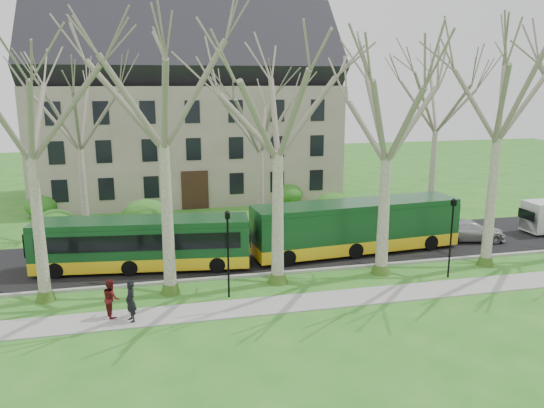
{
  "coord_description": "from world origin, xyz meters",
  "views": [
    {
      "loc": [
        -9.4,
        -25.3,
        10.4
      ],
      "look_at": [
        -2.9,
        3.0,
        3.65
      ],
      "focal_mm": 35.0,
      "sensor_mm": 36.0,
      "label": 1
    }
  ],
  "objects_px": {
    "bus_lead": "(143,243)",
    "pedestrian_b": "(111,298)",
    "sedan": "(469,230)",
    "pedestrian_a": "(131,301)",
    "bus_follow": "(356,226)"
  },
  "relations": [
    {
      "from": "bus_lead",
      "to": "pedestrian_b",
      "type": "relative_size",
      "value": 6.78
    },
    {
      "from": "sedan",
      "to": "pedestrian_b",
      "type": "bearing_deg",
      "value": 119.4
    },
    {
      "from": "bus_lead",
      "to": "sedan",
      "type": "distance_m",
      "value": 21.07
    },
    {
      "from": "sedan",
      "to": "pedestrian_b",
      "type": "height_order",
      "value": "pedestrian_b"
    },
    {
      "from": "sedan",
      "to": "pedestrian_a",
      "type": "distance_m",
      "value": 22.81
    },
    {
      "from": "pedestrian_a",
      "to": "sedan",
      "type": "bearing_deg",
      "value": 87.75
    },
    {
      "from": "bus_follow",
      "to": "pedestrian_a",
      "type": "xyz_separation_m",
      "value": [
        -13.32,
        -7.04,
        -0.69
      ]
    },
    {
      "from": "pedestrian_b",
      "to": "bus_lead",
      "type": "bearing_deg",
      "value": -31.01
    },
    {
      "from": "pedestrian_b",
      "to": "pedestrian_a",
      "type": "bearing_deg",
      "value": -148.05
    },
    {
      "from": "sedan",
      "to": "pedestrian_a",
      "type": "relative_size",
      "value": 2.48
    },
    {
      "from": "sedan",
      "to": "bus_lead",
      "type": "bearing_deg",
      "value": 104.36
    },
    {
      "from": "pedestrian_a",
      "to": "pedestrian_b",
      "type": "bearing_deg",
      "value": -151.05
    },
    {
      "from": "bus_follow",
      "to": "pedestrian_a",
      "type": "height_order",
      "value": "bus_follow"
    },
    {
      "from": "sedan",
      "to": "bus_follow",
      "type": "bearing_deg",
      "value": 105.94
    },
    {
      "from": "bus_follow",
      "to": "sedan",
      "type": "bearing_deg",
      "value": -1.56
    }
  ]
}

